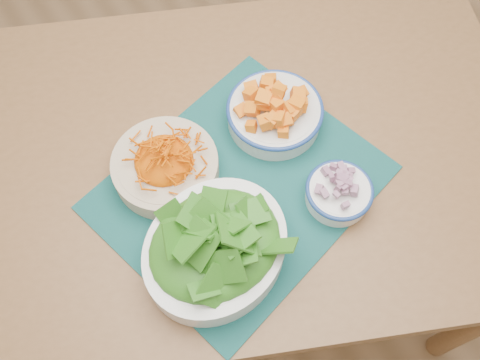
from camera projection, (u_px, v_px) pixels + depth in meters
The scene contains 7 objects.
ground at pixel (277, 170), 1.97m from camera, with size 4.00×4.00×0.00m, color #966F48.
table at pixel (238, 171), 1.22m from camera, with size 1.51×1.29×0.75m.
placemat at pixel (240, 187), 1.10m from camera, with size 0.53×0.44×0.00m, color #0A3131.
carrot_bowl at pixel (165, 163), 1.08m from camera, with size 0.28×0.28×0.09m.
squash_bowl at pixel (275, 109), 1.13m from camera, with size 0.26×0.26×0.10m.
lettuce_bowl at pixel (215, 245), 0.98m from camera, with size 0.36×0.33×0.13m.
onion_bowl at pixel (339, 191), 1.06m from camera, with size 0.16×0.16×0.07m.
Camera 1 is at (-0.61, -0.71, 1.74)m, focal length 40.00 mm.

